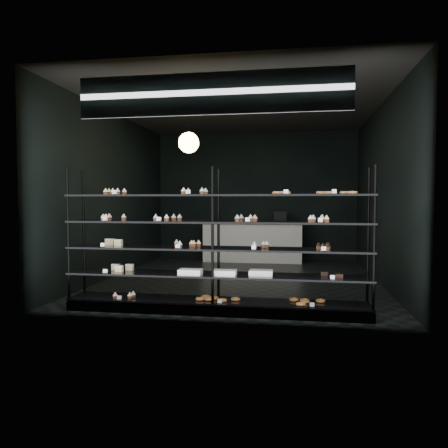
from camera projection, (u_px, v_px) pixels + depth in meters
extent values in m
cube|color=black|center=(241.00, 279.00, 8.21)|extent=(5.00, 6.00, 0.01)
cube|color=black|center=(241.00, 108.00, 8.04)|extent=(5.00, 6.00, 0.01)
cube|color=black|center=(255.00, 196.00, 11.08)|extent=(5.00, 0.01, 3.20)
cube|color=black|center=(210.00, 191.00, 5.17)|extent=(5.00, 0.01, 3.20)
cube|color=black|center=(114.00, 195.00, 8.52)|extent=(0.01, 6.00, 3.20)
cube|color=black|center=(381.00, 194.00, 7.72)|extent=(0.01, 6.00, 3.20)
cube|color=black|center=(216.00, 308.00, 5.79)|extent=(4.00, 0.50, 0.12)
cylinder|color=black|center=(68.00, 238.00, 5.84)|extent=(0.04, 0.04, 1.85)
cylinder|color=black|center=(84.00, 235.00, 6.28)|extent=(0.04, 0.04, 1.85)
cylinder|color=black|center=(213.00, 240.00, 5.53)|extent=(0.04, 0.04, 1.85)
cylinder|color=black|center=(218.00, 237.00, 5.96)|extent=(0.04, 0.04, 1.85)
cylinder|color=black|center=(374.00, 242.00, 5.21)|extent=(0.04, 0.04, 1.85)
cylinder|color=black|center=(368.00, 239.00, 5.65)|extent=(0.04, 0.04, 1.85)
cube|color=black|center=(216.00, 301.00, 5.79)|extent=(4.00, 0.50, 0.03)
cube|color=black|center=(216.00, 275.00, 5.77)|extent=(4.00, 0.50, 0.02)
cube|color=black|center=(216.00, 249.00, 5.75)|extent=(4.00, 0.50, 0.02)
cube|color=black|center=(216.00, 222.00, 5.73)|extent=(4.00, 0.50, 0.02)
cube|color=black|center=(216.00, 195.00, 5.72)|extent=(4.00, 0.50, 0.02)
cube|color=white|center=(111.00, 193.00, 5.76)|extent=(0.06, 0.04, 0.06)
cube|color=white|center=(192.00, 192.00, 5.58)|extent=(0.06, 0.04, 0.06)
cube|color=white|center=(290.00, 192.00, 5.38)|extent=(0.05, 0.04, 0.06)
cube|color=white|center=(337.00, 192.00, 5.29)|extent=(0.06, 0.04, 0.06)
cube|color=white|center=(105.00, 219.00, 5.79)|extent=(0.06, 0.04, 0.06)
cube|color=white|center=(161.00, 219.00, 5.67)|extent=(0.05, 0.04, 0.06)
cube|color=white|center=(245.00, 220.00, 5.49)|extent=(0.06, 0.04, 0.06)
cube|color=white|center=(324.00, 221.00, 5.34)|extent=(0.06, 0.04, 0.06)
cube|color=white|center=(104.00, 245.00, 5.81)|extent=(0.06, 0.04, 0.06)
cube|color=white|center=(181.00, 247.00, 5.64)|extent=(0.06, 0.04, 0.06)
cube|color=white|center=(257.00, 248.00, 5.48)|extent=(0.05, 0.04, 0.06)
cube|color=white|center=(326.00, 249.00, 5.35)|extent=(0.06, 0.04, 0.06)
cube|color=white|center=(108.00, 271.00, 5.82)|extent=(0.06, 0.04, 0.06)
cube|color=white|center=(333.00, 278.00, 5.35)|extent=(0.06, 0.04, 0.06)
cube|color=white|center=(118.00, 298.00, 5.82)|extent=(0.06, 0.04, 0.06)
cube|color=white|center=(217.00, 301.00, 5.60)|extent=(0.05, 0.04, 0.06)
cube|color=white|center=(309.00, 305.00, 5.42)|extent=(0.06, 0.04, 0.06)
cube|color=#0D0D42|center=(211.00, 94.00, 5.18)|extent=(3.20, 0.04, 0.45)
cube|color=white|center=(211.00, 93.00, 5.17)|extent=(3.30, 0.02, 0.50)
cylinder|color=black|center=(189.00, 115.00, 7.24)|extent=(0.01, 0.01, 0.56)
sphere|color=#FEC558|center=(189.00, 143.00, 7.27)|extent=(0.34, 0.34, 0.34)
cube|color=silver|center=(253.00, 243.00, 10.65)|extent=(2.37, 0.60, 0.92)
cube|color=black|center=(253.00, 223.00, 10.62)|extent=(2.46, 0.65, 0.06)
cube|color=black|center=(280.00, 217.00, 10.51)|extent=(0.30, 0.30, 0.25)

